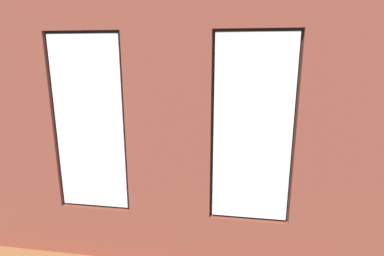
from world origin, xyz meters
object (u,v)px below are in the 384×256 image
object	(u,v)px
cup_ceramic	(191,159)
candle_jar	(168,159)
coffee_table	(191,164)
potted_plant_foreground_right	(118,125)
potted_plant_near_tv	(51,180)
potted_plant_mid_room_small	(251,158)
remote_silver	(183,159)
remote_black	(211,160)
potted_plant_between_couches	(243,187)
media_console	(60,173)
couch_left	(327,187)
table_plant_small	(195,159)
potted_plant_by_left_couch	(289,150)
potted_plant_corner_near_left	(308,132)
couch_by_window	(138,206)
potted_plant_corner_far_left	(369,204)
tv_flatscreen	(57,144)

from	to	relation	value
cup_ceramic	candle_jar	world-z (taller)	candle_jar
coffee_table	potted_plant_foreground_right	world-z (taller)	potted_plant_foreground_right
potted_plant_near_tv	potted_plant_mid_room_small	bearing A→B (deg)	-144.92
remote_silver	remote_black	distance (m)	0.57
potted_plant_between_couches	remote_black	bearing A→B (deg)	-71.98
cup_ceramic	remote_silver	bearing A→B (deg)	-30.55
media_console	potted_plant_between_couches	bearing A→B (deg)	161.56
couch_left	potted_plant_between_couches	world-z (taller)	potted_plant_between_couches
couch_left	remote_silver	xyz separation A→B (m)	(2.54, -0.68, 0.11)
potted_plant_foreground_right	potted_plant_mid_room_small	bearing A→B (deg)	162.81
media_console	candle_jar	bearing A→B (deg)	-170.24
candle_jar	table_plant_small	world-z (taller)	table_plant_small
potted_plant_mid_room_small	remote_black	bearing A→B (deg)	32.18
candle_jar	potted_plant_by_left_couch	world-z (taller)	potted_plant_by_left_couch
potted_plant_near_tv	potted_plant_corner_near_left	bearing A→B (deg)	-143.70
potted_plant_by_left_couch	potted_plant_near_tv	size ratio (longest dim) A/B	0.89
media_console	potted_plant_mid_room_small	size ratio (longest dim) A/B	2.39
couch_by_window	media_console	distance (m)	2.29
cup_ceramic	potted_plant_corner_far_left	size ratio (longest dim) A/B	0.07
potted_plant_near_tv	potted_plant_foreground_right	bearing A→B (deg)	-85.67
couch_by_window	potted_plant_by_left_couch	world-z (taller)	couch_by_window
potted_plant_corner_far_left	potted_plant_mid_room_small	bearing A→B (deg)	-60.99
potted_plant_corner_far_left	potted_plant_foreground_right	xyz separation A→B (m)	(4.67, -3.44, 0.04)
couch_left	potted_plant_near_tv	world-z (taller)	potted_plant_near_tv
remote_black	tv_flatscreen	xyz separation A→B (m)	(2.86, 0.62, 0.38)
couch_left	coffee_table	xyz separation A→B (m)	(2.36, -0.57, 0.05)
media_console	potted_plant_between_couches	world-z (taller)	potted_plant_between_couches
table_plant_small	potted_plant_near_tv	xyz separation A→B (m)	(2.03, 1.41, 0.05)
media_console	table_plant_small	bearing A→B (deg)	-172.23
tv_flatscreen	potted_plant_foreground_right	bearing A→B (deg)	-98.15
coffee_table	candle_jar	size ratio (longest dim) A/B	11.12
remote_black	table_plant_small	bearing A→B (deg)	-55.90
coffee_table	table_plant_small	size ratio (longest dim) A/B	7.56
tv_flatscreen	couch_left	bearing A→B (deg)	178.83
table_plant_small	media_console	bearing A→B (deg)	7.77
cup_ceramic	potted_plant_corner_far_left	bearing A→B (deg)	144.76
cup_ceramic	potted_plant_near_tv	size ratio (longest dim) A/B	0.11
potted_plant_mid_room_small	couch_left	bearing A→B (deg)	134.52
media_console	tv_flatscreen	xyz separation A→B (m)	(0.00, -0.00, 0.58)
couch_by_window	potted_plant_foreground_right	world-z (taller)	potted_plant_foreground_right
remote_silver	tv_flatscreen	world-z (taller)	tv_flatscreen
cup_ceramic	candle_jar	size ratio (longest dim) A/B	0.75
coffee_table	potted_plant_mid_room_small	bearing A→B (deg)	-151.43
couch_by_window	potted_plant_by_left_couch	xyz separation A→B (m)	(-2.48, -2.43, 0.17)
couch_by_window	remote_silver	size ratio (longest dim) A/B	12.22
table_plant_small	potted_plant_corner_far_left	distance (m)	2.91
potted_plant_corner_near_left	potted_plant_foreground_right	xyz separation A→B (m)	(4.68, 0.05, 0.02)
coffee_table	potted_plant_corner_near_left	distance (m)	3.06
media_console	potted_plant_corner_near_left	xyz separation A→B (m)	(-4.99, -2.20, 0.44)
cup_ceramic	potted_plant_between_couches	bearing A→B (deg)	120.77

